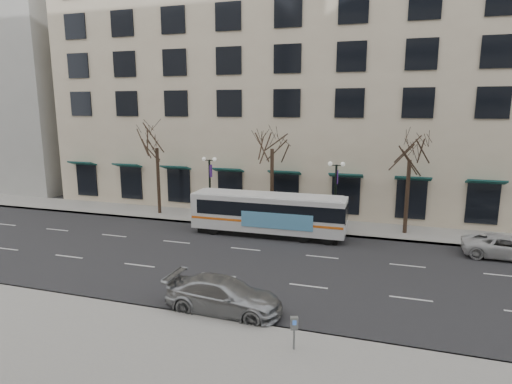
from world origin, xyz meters
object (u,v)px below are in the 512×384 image
at_px(tree_far_left, 156,136).
at_px(tree_far_mid, 272,136).
at_px(city_bus, 269,213).
at_px(lamp_post_right, 336,192).
at_px(pay_station, 294,326).
at_px(tree_far_right, 411,146).
at_px(silver_car, 224,295).
at_px(white_pickup, 506,247).
at_px(lamp_post_left, 210,185).

height_order(tree_far_left, tree_far_mid, tree_far_mid).
bearing_deg(city_bus, lamp_post_right, 28.25).
bearing_deg(tree_far_mid, pay_station, -72.14).
bearing_deg(tree_far_right, pay_station, -104.34).
relative_size(tree_far_mid, silver_car, 1.59).
bearing_deg(pay_station, silver_car, 130.11).
height_order(city_bus, white_pickup, city_bus).
xyz_separation_m(city_bus, silver_car, (1.23, -12.00, -0.86)).
bearing_deg(pay_station, white_pickup, 35.86).
bearing_deg(lamp_post_right, city_bus, -151.27).
bearing_deg(pay_station, tree_far_right, 57.52).
xyz_separation_m(tree_far_left, lamp_post_right, (15.01, -0.60, -3.75)).
bearing_deg(tree_far_left, city_bus, -15.78).
relative_size(lamp_post_right, city_bus, 0.47).
bearing_deg(city_bus, tree_far_mid, 101.29).
distance_m(tree_far_right, lamp_post_right, 6.11).
bearing_deg(white_pickup, lamp_post_right, 78.19).
relative_size(silver_car, pay_station, 4.13).
xyz_separation_m(tree_far_right, white_pickup, (5.77, -3.27, -5.73)).
bearing_deg(tree_far_mid, lamp_post_right, -6.83).
height_order(tree_far_mid, city_bus, tree_far_mid).
relative_size(tree_far_right, lamp_post_right, 1.55).
xyz_separation_m(lamp_post_left, pay_station, (10.57, -16.70, -1.85)).
height_order(lamp_post_left, white_pickup, lamp_post_left).
height_order(lamp_post_left, lamp_post_right, same).
relative_size(city_bus, white_pickup, 2.22).
relative_size(tree_far_left, white_pickup, 1.67).
bearing_deg(tree_far_left, pay_station, -48.01).
bearing_deg(lamp_post_right, lamp_post_left, 180.00).
distance_m(city_bus, silver_car, 12.09).
bearing_deg(tree_far_left, silver_car, -51.69).
bearing_deg(pay_station, tree_far_mid, 89.72).
height_order(tree_far_mid, tree_far_right, tree_far_mid).
xyz_separation_m(tree_far_left, city_bus, (10.63, -3.00, -5.06)).
relative_size(city_bus, pay_station, 8.54).
bearing_deg(white_pickup, silver_car, 132.24).
height_order(white_pickup, pay_station, pay_station).
height_order(tree_far_mid, pay_station, tree_far_mid).
height_order(tree_far_left, lamp_post_left, tree_far_left).
bearing_deg(white_pickup, tree_far_right, 62.58).
bearing_deg(tree_far_right, lamp_post_right, -173.15).
bearing_deg(silver_car, white_pickup, -47.51).
xyz_separation_m(lamp_post_right, white_pickup, (10.76, -2.67, -2.25)).
height_order(lamp_post_right, city_bus, lamp_post_right).
bearing_deg(white_pickup, tree_far_left, 84.89).
bearing_deg(silver_car, tree_far_left, 40.69).
distance_m(lamp_post_left, silver_car, 16.09).
relative_size(lamp_post_right, silver_car, 0.97).
bearing_deg(tree_far_mid, tree_far_right, -0.00).
xyz_separation_m(tree_far_right, pay_station, (-4.42, -17.30, -5.33)).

